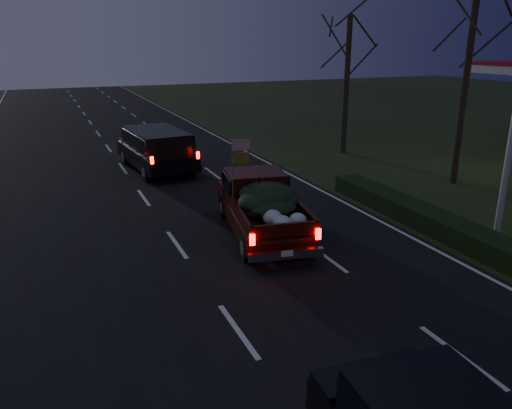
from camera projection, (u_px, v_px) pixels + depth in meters
name	position (u px, v px, depth m)	size (l,w,h in m)	color
ground	(238.00, 331.00, 10.38)	(120.00, 120.00, 0.00)	black
road_asphalt	(238.00, 331.00, 10.37)	(14.00, 120.00, 0.02)	black
hedge_row	(433.00, 221.00, 15.82)	(1.00, 10.00, 0.60)	black
bare_tree_mid	(473.00, 24.00, 19.16)	(3.60, 3.60, 8.50)	black
bare_tree_far	(348.00, 51.00, 25.25)	(3.60, 3.60, 7.00)	black
pickup_truck	(261.00, 203.00, 15.32)	(2.81, 5.38, 2.68)	#3C0E08
lead_suv	(156.00, 146.00, 22.77)	(2.74, 5.56, 1.54)	black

